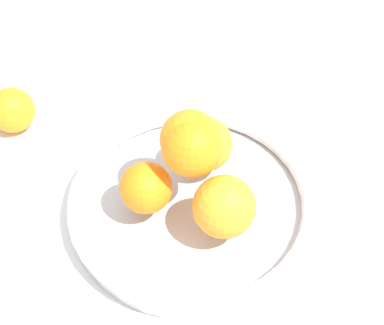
% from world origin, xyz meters
% --- Properties ---
extents(ground_plane, '(4.00, 4.00, 0.00)m').
position_xyz_m(ground_plane, '(0.00, 0.00, 0.00)').
color(ground_plane, white).
extents(fruit_bowl, '(0.33, 0.33, 0.04)m').
position_xyz_m(fruit_bowl, '(0.00, 0.00, 0.02)').
color(fruit_bowl, silver).
rests_on(fruit_bowl, ground_plane).
extents(orange_pile, '(0.18, 0.16, 0.13)m').
position_xyz_m(orange_pile, '(0.00, 0.00, 0.10)').
color(orange_pile, orange).
rests_on(orange_pile, fruit_bowl).
extents(stray_orange, '(0.07, 0.07, 0.07)m').
position_xyz_m(stray_orange, '(-0.21, -0.22, 0.03)').
color(stray_orange, orange).
rests_on(stray_orange, ground_plane).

